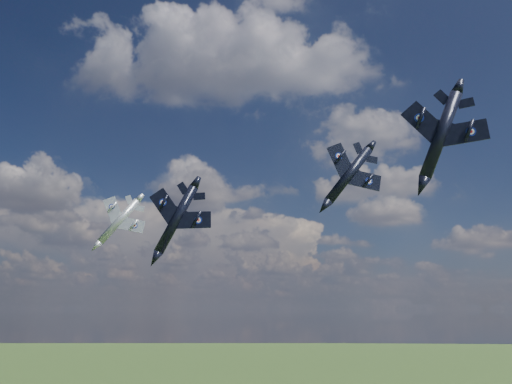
# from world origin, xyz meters

# --- Properties ---
(jet_lead_navy) EXTENTS (11.81, 15.35, 7.35)m
(jet_lead_navy) POSITION_xyz_m (-4.58, 14.96, 78.54)
(jet_lead_navy) COLOR black
(jet_right_navy) EXTENTS (12.99, 15.63, 6.48)m
(jet_right_navy) POSITION_xyz_m (28.34, -2.00, 84.10)
(jet_right_navy) COLOR black
(jet_high_navy) EXTENTS (15.37, 18.95, 10.06)m
(jet_high_navy) POSITION_xyz_m (21.38, 27.74, 87.91)
(jet_high_navy) COLOR black
(jet_left_silver) EXTENTS (11.74, 14.80, 7.98)m
(jet_left_silver) POSITION_xyz_m (-18.49, 29.22, 80.95)
(jet_left_silver) COLOR #A5A7AF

